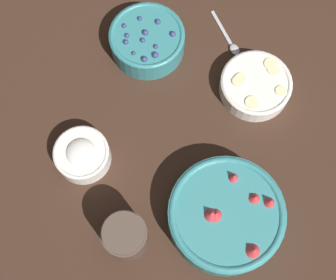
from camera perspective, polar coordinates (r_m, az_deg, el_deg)
ground_plane at (r=1.06m, az=-0.21°, el=-1.13°), size 4.00×4.00×0.00m
bowl_strawberries at (r=0.99m, az=7.09°, el=-9.07°), size 0.24×0.24×0.09m
bowl_blueberries at (r=1.14m, az=-2.55°, el=12.10°), size 0.18×0.18×0.07m
bowl_bananas at (r=1.11m, az=10.63°, el=6.59°), size 0.16×0.16×0.05m
bowl_cream at (r=1.04m, az=-10.42°, el=-1.75°), size 0.12×0.12×0.06m
jar_chocolate at (r=0.97m, az=-5.16°, el=-11.63°), size 0.09×0.09×0.11m
spoon at (r=1.18m, az=7.53°, el=11.86°), size 0.13×0.07×0.01m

